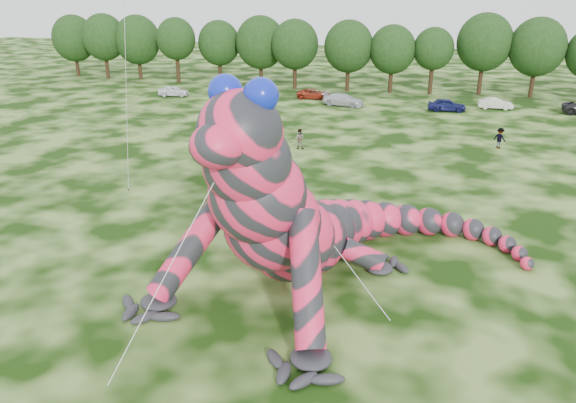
{
  "coord_description": "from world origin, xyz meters",
  "views": [
    {
      "loc": [
        2.83,
        -20.72,
        13.43
      ],
      "look_at": [
        -3.73,
        3.05,
        4.0
      ],
      "focal_mm": 35.0,
      "sensor_mm": 36.0,
      "label": 1
    }
  ],
  "objects_px": {
    "spectator_2": "(500,138)",
    "spectator_1": "(299,139)",
    "car_3": "(343,100)",
    "tree_4": "(219,52)",
    "tree_11": "(536,58)",
    "car_1": "(235,94)",
    "car_0": "(174,91)",
    "tree_0": "(75,46)",
    "inflatable_gecko": "(307,172)",
    "tree_1": "(105,46)",
    "tree_3": "(177,50)",
    "car_2": "(314,94)",
    "tree_2": "(138,47)",
    "tree_8": "(392,59)",
    "tree_5": "(261,51)",
    "tree_9": "(432,61)",
    "spectator_4": "(246,120)",
    "tree_6": "(295,54)",
    "car_5": "(496,103)",
    "tree_7": "(348,56)",
    "car_4": "(447,105)",
    "tree_10": "(483,54)"
  },
  "relations": [
    {
      "from": "tree_1",
      "to": "car_3",
      "type": "height_order",
      "value": "tree_1"
    },
    {
      "from": "tree_8",
      "to": "tree_11",
      "type": "distance_m",
      "value": 18.05
    },
    {
      "from": "tree_5",
      "to": "tree_1",
      "type": "bearing_deg",
      "value": -179.13
    },
    {
      "from": "tree_6",
      "to": "tree_4",
      "type": "bearing_deg",
      "value": 170.47
    },
    {
      "from": "tree_11",
      "to": "car_2",
      "type": "distance_m",
      "value": 28.54
    },
    {
      "from": "tree_3",
      "to": "inflatable_gecko",
      "type": "bearing_deg",
      "value": -58.38
    },
    {
      "from": "tree_8",
      "to": "car_0",
      "type": "height_order",
      "value": "tree_8"
    },
    {
      "from": "inflatable_gecko",
      "to": "tree_1",
      "type": "distance_m",
      "value": 70.48
    },
    {
      "from": "spectator_2",
      "to": "spectator_1",
      "type": "height_order",
      "value": "spectator_2"
    },
    {
      "from": "tree_0",
      "to": "car_3",
      "type": "relative_size",
      "value": 1.9
    },
    {
      "from": "inflatable_gecko",
      "to": "spectator_2",
      "type": "xyz_separation_m",
      "value": [
        11.13,
        26.93,
        -4.27
      ]
    },
    {
      "from": "tree_3",
      "to": "car_3",
      "type": "relative_size",
      "value": 1.88
    },
    {
      "from": "tree_7",
      "to": "car_0",
      "type": "distance_m",
      "value": 23.97
    },
    {
      "from": "tree_6",
      "to": "spectator_2",
      "type": "distance_m",
      "value": 36.49
    },
    {
      "from": "tree_2",
      "to": "tree_4",
      "type": "height_order",
      "value": "tree_2"
    },
    {
      "from": "tree_9",
      "to": "car_4",
      "type": "relative_size",
      "value": 2.02
    },
    {
      "from": "tree_5",
      "to": "spectator_1",
      "type": "relative_size",
      "value": 5.42
    },
    {
      "from": "tree_6",
      "to": "spectator_4",
      "type": "distance_m",
      "value": 25.07
    },
    {
      "from": "inflatable_gecko",
      "to": "tree_11",
      "type": "relative_size",
      "value": 2.07
    },
    {
      "from": "tree_4",
      "to": "tree_0",
      "type": "bearing_deg",
      "value": 178.8
    },
    {
      "from": "tree_2",
      "to": "tree_8",
      "type": "height_order",
      "value": "tree_2"
    },
    {
      "from": "tree_3",
      "to": "spectator_1",
      "type": "bearing_deg",
      "value": -49.29
    },
    {
      "from": "spectator_1",
      "to": "car_0",
      "type": "bearing_deg",
      "value": -48.43
    },
    {
      "from": "tree_3",
      "to": "car_2",
      "type": "xyz_separation_m",
      "value": [
        22.58,
        -7.26,
        -4.1
      ]
    },
    {
      "from": "tree_5",
      "to": "spectator_4",
      "type": "xyz_separation_m",
      "value": [
        6.97,
        -26.48,
        -4.02
      ]
    },
    {
      "from": "tree_11",
      "to": "car_5",
      "type": "bearing_deg",
      "value": -118.53
    },
    {
      "from": "tree_3",
      "to": "tree_6",
      "type": "relative_size",
      "value": 0.99
    },
    {
      "from": "inflatable_gecko",
      "to": "car_0",
      "type": "height_order",
      "value": "inflatable_gecko"
    },
    {
      "from": "car_1",
      "to": "spectator_4",
      "type": "xyz_separation_m",
      "value": [
        6.69,
        -14.86,
        0.17
      ]
    },
    {
      "from": "tree_11",
      "to": "car_2",
      "type": "bearing_deg",
      "value": -162.7
    },
    {
      "from": "car_3",
      "to": "tree_4",
      "type": "bearing_deg",
      "value": 70.5
    },
    {
      "from": "tree_11",
      "to": "car_2",
      "type": "height_order",
      "value": "tree_11"
    },
    {
      "from": "tree_2",
      "to": "tree_9",
      "type": "xyz_separation_m",
      "value": [
        44.08,
        -1.42,
        -0.48
      ]
    },
    {
      "from": "car_1",
      "to": "tree_2",
      "type": "bearing_deg",
      "value": 51.27
    },
    {
      "from": "tree_0",
      "to": "tree_5",
      "type": "relative_size",
      "value": 0.97
    },
    {
      "from": "tree_10",
      "to": "car_2",
      "type": "relative_size",
      "value": 2.34
    },
    {
      "from": "tree_7",
      "to": "car_1",
      "type": "distance_m",
      "value": 16.7
    },
    {
      "from": "tree_7",
      "to": "car_1",
      "type": "xyz_separation_m",
      "value": [
        -12.76,
        -9.99,
        -4.02
      ]
    },
    {
      "from": "tree_8",
      "to": "car_3",
      "type": "height_order",
      "value": "tree_8"
    },
    {
      "from": "tree_11",
      "to": "car_1",
      "type": "bearing_deg",
      "value": -162.74
    },
    {
      "from": "spectator_4",
      "to": "car_4",
      "type": "bearing_deg",
      "value": -122.02
    },
    {
      "from": "tree_3",
      "to": "car_4",
      "type": "distance_m",
      "value": 40.72
    },
    {
      "from": "tree_0",
      "to": "spectator_4",
      "type": "xyz_separation_m",
      "value": [
        38.41,
        -27.28,
        -3.88
      ]
    },
    {
      "from": "tree_1",
      "to": "tree_6",
      "type": "height_order",
      "value": "tree_1"
    },
    {
      "from": "spectator_1",
      "to": "tree_7",
      "type": "bearing_deg",
      "value": -93.88
    },
    {
      "from": "car_2",
      "to": "car_4",
      "type": "height_order",
      "value": "car_4"
    },
    {
      "from": "spectator_4",
      "to": "tree_5",
      "type": "bearing_deg",
      "value": -53.7
    },
    {
      "from": "tree_6",
      "to": "car_3",
      "type": "height_order",
      "value": "tree_6"
    },
    {
      "from": "tree_4",
      "to": "tree_9",
      "type": "distance_m",
      "value": 30.74
    },
    {
      "from": "inflatable_gecko",
      "to": "tree_3",
      "type": "distance_m",
      "value": 62.27
    }
  ]
}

